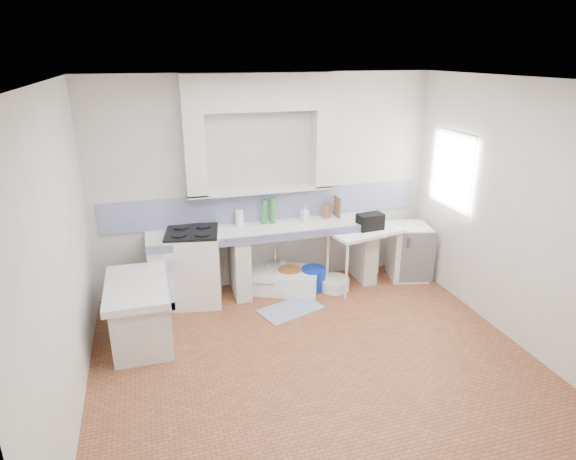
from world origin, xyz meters
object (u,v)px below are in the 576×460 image
object	(u,v)px
sink	(279,280)
side_table	(364,258)
fridge	(409,251)
stove	(194,268)

from	to	relation	value
sink	side_table	bearing A→B (deg)	13.28
sink	fridge	size ratio (longest dim) A/B	1.32
stove	fridge	distance (m)	2.98
sink	fridge	bearing A→B (deg)	19.29
side_table	sink	bearing A→B (deg)	157.21
stove	fridge	bearing A→B (deg)	7.26
sink	side_table	xyz separation A→B (m)	(1.13, -0.20, 0.28)
stove	side_table	size ratio (longest dim) A/B	0.95
stove	sink	distance (m)	1.17
sink	stove	bearing A→B (deg)	-156.15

